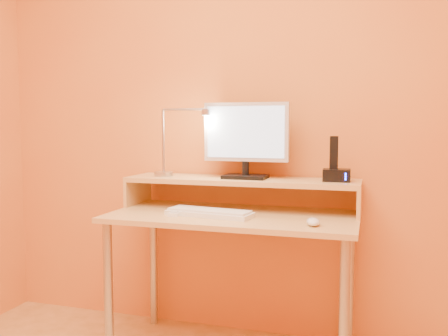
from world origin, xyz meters
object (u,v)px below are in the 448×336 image
(lamp_base, at_px, (164,174))
(remote_control, at_px, (178,212))
(phone_dock, at_px, (337,175))
(monitor_panel, at_px, (246,132))
(mouse, at_px, (313,222))
(keyboard, at_px, (209,214))

(lamp_base, bearing_deg, remote_control, -50.39)
(phone_dock, relative_size, remote_control, 0.72)
(monitor_panel, distance_m, mouse, 0.63)
(keyboard, bearing_deg, lamp_base, 156.18)
(lamp_base, bearing_deg, keyboard, -31.94)
(monitor_panel, xyz_separation_m, mouse, (0.38, -0.33, -0.38))
(lamp_base, distance_m, phone_dock, 0.90)
(monitor_panel, xyz_separation_m, phone_dock, (0.46, -0.01, -0.21))
(lamp_base, height_order, phone_dock, phone_dock)
(lamp_base, relative_size, keyboard, 0.24)
(lamp_base, xyz_separation_m, mouse, (0.83, -0.29, -0.16))
(monitor_panel, height_order, phone_dock, monitor_panel)
(phone_dock, xyz_separation_m, mouse, (-0.07, -0.32, -0.17))
(mouse, bearing_deg, phone_dock, 66.68)
(lamp_base, bearing_deg, mouse, -19.07)
(monitor_panel, xyz_separation_m, lamp_base, (-0.45, -0.04, -0.23))
(monitor_panel, bearing_deg, remote_control, -140.24)
(keyboard, height_order, remote_control, keyboard)
(monitor_panel, height_order, mouse, monitor_panel)
(keyboard, xyz_separation_m, mouse, (0.50, -0.08, 0.01))
(monitor_panel, distance_m, keyboard, 0.47)
(keyboard, distance_m, mouse, 0.51)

